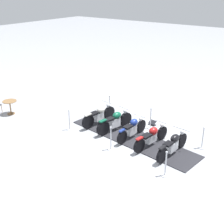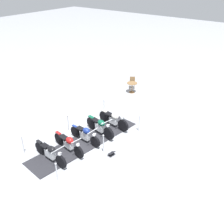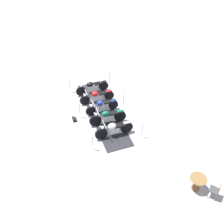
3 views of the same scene
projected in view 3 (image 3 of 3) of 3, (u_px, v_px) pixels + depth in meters
The scene contains 16 objects.
ground_plane at pixel (102, 112), 16.23m from camera, with size 80.00×80.00×0.00m, color #A8AAB2.
display_platform at pixel (102, 112), 16.22m from camera, with size 6.52×1.54×0.04m, color #28282D.
motorcycle_black at pixel (92, 87), 17.47m from camera, with size 2.27×0.76×0.95m.
motorcycle_maroon at pixel (96, 96), 16.69m from camera, with size 2.25×0.62×0.93m.
motorcycle_navy at pixel (102, 106), 15.90m from camera, with size 2.11×0.75×0.91m.
motorcycle_forest at pixel (107, 117), 15.12m from camera, with size 2.18×0.78×1.03m.
motorcycle_cream at pixel (114, 129), 14.33m from camera, with size 2.20×0.68×1.03m.
stanchion_right_front at pixel (70, 88), 17.67m from camera, with size 0.32×0.32×1.01m.
stanchion_right_rear at pixel (93, 145), 13.65m from camera, with size 0.30×0.30×1.03m.
stanchion_left_mid at pixel (124, 103), 16.35m from camera, with size 0.31×0.31×1.10m.
stanchion_right_mid at pixel (80, 112), 15.63m from camera, with size 0.30×0.30×1.10m.
stanchion_left_front at pixel (109, 80), 18.38m from camera, with size 0.34×0.34×1.04m.
stanchion_left_rear at pixel (142, 133), 14.38m from camera, with size 0.34×0.34×1.05m.
info_placard at pixel (74, 119), 15.61m from camera, with size 0.30×0.41×0.21m.
cafe_table at pixel (198, 181), 11.71m from camera, with size 0.75×0.75×0.76m.
cafe_chair_near_table at pixel (216, 190), 11.41m from camera, with size 0.55×0.55×0.89m.
Camera 3 is at (4.96, 11.39, 10.47)m, focal length 42.09 mm.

